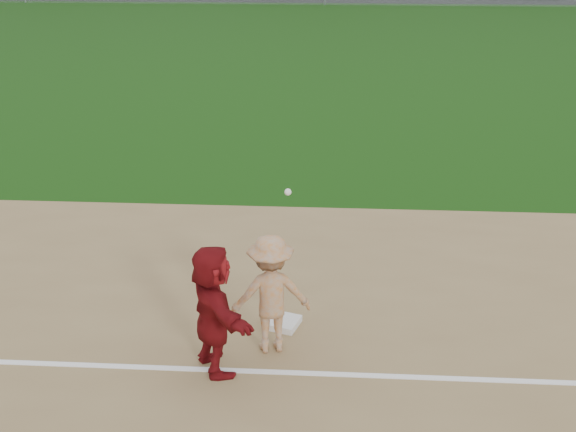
{
  "coord_description": "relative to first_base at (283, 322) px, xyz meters",
  "views": [
    {
      "loc": [
        0.64,
        -8.76,
        5.65
      ],
      "look_at": [
        0.0,
        1.5,
        1.3
      ],
      "focal_mm": 45.0,
      "sensor_mm": 36.0,
      "label": 1
    }
  ],
  "objects": [
    {
      "name": "foul_line",
      "position": [
        0.01,
        -1.18,
        -0.05
      ],
      "size": [
        60.0,
        0.1,
        0.01
      ],
      "primitive_type": "cube",
      "color": "white",
      "rests_on": "infield_dirt"
    },
    {
      "name": "base_runner",
      "position": [
        -0.82,
        -1.12,
        0.85
      ],
      "size": [
        1.25,
        1.72,
        1.79
      ],
      "primitive_type": "imported",
      "rotation": [
        0.0,
        0.0,
        2.06
      ],
      "color": "maroon",
      "rests_on": "infield_dirt"
    },
    {
      "name": "ground",
      "position": [
        0.01,
        -0.38,
        -0.07
      ],
      "size": [
        160.0,
        160.0,
        0.0
      ],
      "primitive_type": "plane",
      "color": "#133D0B",
      "rests_on": "ground"
    },
    {
      "name": "first_base_play",
      "position": [
        -0.12,
        -0.6,
        0.81
      ],
      "size": [
        1.22,
        0.86,
        2.31
      ],
      "color": "#9B9B9D",
      "rests_on": "infield_dirt"
    },
    {
      "name": "first_base",
      "position": [
        0.0,
        0.0,
        0.0
      ],
      "size": [
        0.56,
        0.56,
        0.1
      ],
      "primitive_type": "cube",
      "rotation": [
        0.0,
        0.0,
        -0.31
      ],
      "color": "white",
      "rests_on": "infield_dirt"
    }
  ]
}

